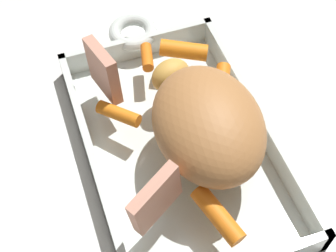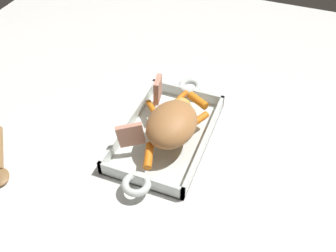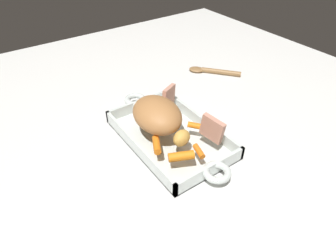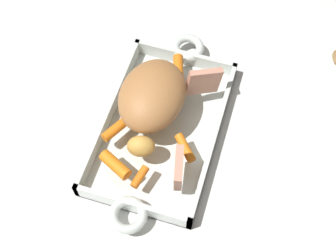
{
  "view_description": "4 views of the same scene",
  "coord_description": "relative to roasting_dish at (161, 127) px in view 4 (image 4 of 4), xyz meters",
  "views": [
    {
      "loc": [
        0.31,
        -0.12,
        0.52
      ],
      "look_at": [
        0.0,
        -0.01,
        0.06
      ],
      "focal_mm": 52.38,
      "sensor_mm": 36.0,
      "label": 1
    },
    {
      "loc": [
        0.63,
        0.25,
        0.71
      ],
      "look_at": [
        0.02,
        0.01,
        0.06
      ],
      "focal_mm": 39.18,
      "sensor_mm": 36.0,
      "label": 2
    },
    {
      "loc": [
        -0.51,
        0.37,
        0.54
      ],
      "look_at": [
        -0.0,
        0.01,
        0.05
      ],
      "focal_mm": 31.45,
      "sensor_mm": 36.0,
      "label": 3
    },
    {
      "loc": [
        -0.41,
        -0.14,
        0.81
      ],
      "look_at": [
        -0.01,
        -0.02,
        0.05
      ],
      "focal_mm": 50.02,
      "sensor_mm": 36.0,
      "label": 4
    }
  ],
  "objects": [
    {
      "name": "baby_carrot_northwest",
      "position": [
        -0.04,
        0.07,
        0.04
      ],
      "size": [
        0.06,
        0.04,
        0.02
      ],
      "primitive_type": "cylinder",
      "rotation": [
        1.62,
        0.0,
        1.09
      ],
      "color": "orange",
      "rests_on": "roasting_dish"
    },
    {
      "name": "baby_carrot_center_left",
      "position": [
        -0.12,
        0.05,
        0.04
      ],
      "size": [
        0.05,
        0.07,
        0.03
      ],
      "primitive_type": "cylinder",
      "rotation": [
        1.62,
        0.0,
        2.67
      ],
      "color": "orange",
      "rests_on": "roasting_dish"
    },
    {
      "name": "baby_carrot_long",
      "position": [
        -0.05,
        -0.06,
        0.03
      ],
      "size": [
        0.05,
        0.05,
        0.02
      ],
      "primitive_type": "cylinder",
      "rotation": [
        1.49,
        0.0,
        2.31
      ],
      "color": "orange",
      "rests_on": "roasting_dish"
    },
    {
      "name": "potato_near_roast",
      "position": [
        -0.07,
        0.01,
        0.05
      ],
      "size": [
        0.05,
        0.06,
        0.04
      ],
      "primitive_type": "ellipsoid",
      "rotation": [
        0.0,
        0.0,
        4.99
      ],
      "color": "gold",
      "rests_on": "roasting_dish"
    },
    {
      "name": "pork_roast",
      "position": [
        0.03,
        0.02,
        0.07
      ],
      "size": [
        0.16,
        0.13,
        0.08
      ],
      "primitive_type": "ellipsoid",
      "rotation": [
        0.0,
        0.0,
        6.25
      ],
      "color": "#AE7340",
      "rests_on": "roasting_dish"
    },
    {
      "name": "baby_carrot_southeast",
      "position": [
        -0.12,
        0.0,
        0.03
      ],
      "size": [
        0.05,
        0.02,
        0.02
      ],
      "primitive_type": "cylinder",
      "rotation": [
        1.51,
        0.0,
        1.34
      ],
      "color": "orange",
      "rests_on": "roasting_dish"
    },
    {
      "name": "roast_slice_thin",
      "position": [
        -0.1,
        -0.06,
        0.06
      ],
      "size": [
        0.07,
        0.03,
        0.07
      ],
      "primitive_type": "cube",
      "rotation": [
        0.12,
        0.0,
        4.93
      ],
      "color": "tan",
      "rests_on": "roasting_dish"
    },
    {
      "name": "roasting_dish",
      "position": [
        0.0,
        0.0,
        0.0
      ],
      "size": [
        0.45,
        0.22,
        0.04
      ],
      "color": "silver",
      "rests_on": "ground_plane"
    },
    {
      "name": "baby_carrot_southwest",
      "position": [
        0.12,
        -0.0,
        0.04
      ],
      "size": [
        0.07,
        0.04,
        0.03
      ],
      "primitive_type": "cylinder",
      "rotation": [
        1.66,
        0.0,
        1.87
      ],
      "color": "orange",
      "rests_on": "roasting_dish"
    },
    {
      "name": "roast_slice_thick",
      "position": [
        0.09,
        -0.06,
        0.06
      ],
      "size": [
        0.05,
        0.07,
        0.07
      ],
      "primitive_type": "cube",
      "rotation": [
        -0.12,
        0.0,
        3.66
      ],
      "color": "tan",
      "rests_on": "roasting_dish"
    },
    {
      "name": "ground_plane",
      "position": [
        0.0,
        0.0,
        -0.01
      ],
      "size": [
        1.78,
        1.78,
        0.0
      ],
      "primitive_type": "plane",
      "color": "silver"
    }
  ]
}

